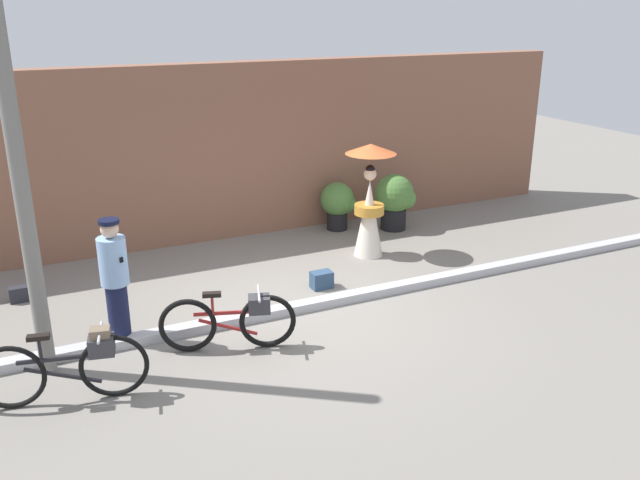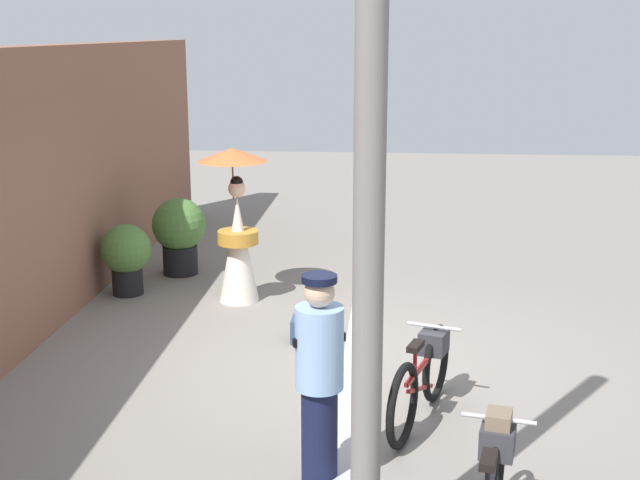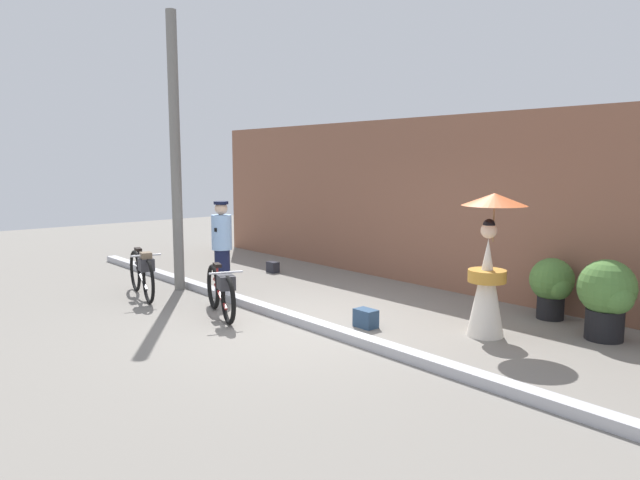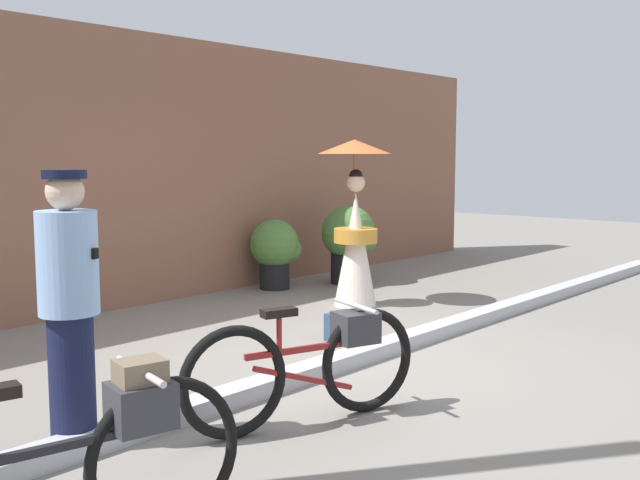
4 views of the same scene
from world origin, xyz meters
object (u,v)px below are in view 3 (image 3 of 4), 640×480
(backpack_on_pavement, at_px, (273,267))
(utility_pole, at_px, (175,154))
(bicycle_near_officer, at_px, (142,273))
(backpack_spare, at_px, (365,318))
(person_officer, at_px, (222,246))
(bicycle_far_side, at_px, (221,291))
(person_with_parasol, at_px, (489,264))
(potted_plant_small, at_px, (608,295))
(potted_plant_by_door, at_px, (552,285))

(backpack_on_pavement, xyz_separation_m, utility_pole, (0.22, -2.21, 2.28))
(bicycle_near_officer, relative_size, backpack_spare, 5.53)
(backpack_on_pavement, bearing_deg, person_officer, -59.38)
(bicycle_far_side, xyz_separation_m, person_officer, (-1.21, 0.76, 0.46))
(bicycle_near_officer, height_order, utility_pole, utility_pole)
(bicycle_far_side, xyz_separation_m, person_with_parasol, (3.08, 2.14, 0.57))
(backpack_on_pavement, distance_m, utility_pole, 3.18)
(bicycle_near_officer, distance_m, backpack_on_pavement, 3.03)
(person_with_parasol, distance_m, potted_plant_small, 1.53)
(bicycle_far_side, distance_m, person_with_parasol, 3.79)
(utility_pole, bearing_deg, backpack_on_pavement, 95.65)
(backpack_on_pavement, bearing_deg, person_with_parasol, -4.98)
(potted_plant_by_door, height_order, utility_pole, utility_pole)
(potted_plant_small, bearing_deg, utility_pole, -156.54)
(bicycle_near_officer, xyz_separation_m, person_with_parasol, (4.96, 2.51, 0.52))
(potted_plant_by_door, bearing_deg, potted_plant_small, -24.24)
(backpack_spare, bearing_deg, potted_plant_small, 38.39)
(utility_pole, bearing_deg, bicycle_near_officer, -75.32)
(person_with_parasol, height_order, potted_plant_by_door, person_with_parasol)
(bicycle_far_side, height_order, potted_plant_small, potted_plant_small)
(backpack_spare, bearing_deg, utility_pole, -168.15)
(person_officer, height_order, backpack_spare, person_officer)
(person_with_parasol, height_order, potted_plant_small, person_with_parasol)
(bicycle_near_officer, bearing_deg, person_with_parasol, 26.86)
(bicycle_near_officer, height_order, potted_plant_small, potted_plant_small)
(person_officer, relative_size, utility_pole, 0.33)
(person_officer, distance_m, person_with_parasol, 4.51)
(person_with_parasol, distance_m, backpack_spare, 1.80)
(person_with_parasol, bearing_deg, potted_plant_by_door, 83.98)
(bicycle_near_officer, xyz_separation_m, utility_pole, (-0.20, 0.77, 1.97))
(bicycle_far_side, bearing_deg, potted_plant_small, 36.77)
(backpack_spare, relative_size, utility_pole, 0.07)
(potted_plant_small, bearing_deg, potted_plant_by_door, 155.76)
(bicycle_near_officer, height_order, bicycle_far_side, bicycle_near_officer)
(potted_plant_small, height_order, backpack_spare, potted_plant_small)
(bicycle_near_officer, relative_size, potted_plant_small, 1.66)
(bicycle_far_side, distance_m, utility_pole, 2.93)
(potted_plant_small, bearing_deg, bicycle_far_side, -143.23)
(potted_plant_by_door, distance_m, backpack_spare, 2.79)
(backpack_on_pavement, bearing_deg, bicycle_far_side, -48.56)
(bicycle_far_side, height_order, potted_plant_by_door, potted_plant_by_door)
(bicycle_far_side, xyz_separation_m, potted_plant_small, (4.19, 3.13, 0.20))
(bicycle_far_side, distance_m, backpack_on_pavement, 3.50)
(backpack_spare, distance_m, utility_pole, 4.55)
(person_with_parasol, height_order, backpack_spare, person_with_parasol)
(person_with_parasol, relative_size, backpack_on_pavement, 7.36)
(bicycle_near_officer, bearing_deg, backpack_on_pavement, 98.04)
(utility_pole, bearing_deg, potted_plant_small, 23.46)
(backpack_spare, bearing_deg, person_officer, -171.36)
(bicycle_far_side, distance_m, potted_plant_by_door, 4.81)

